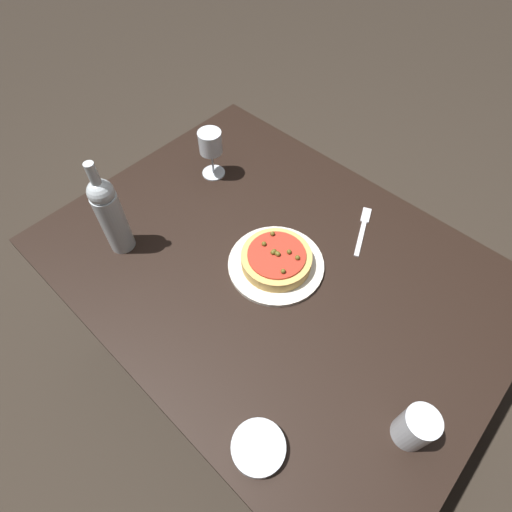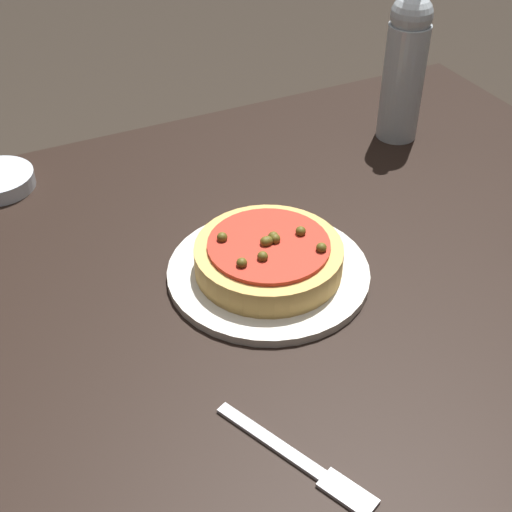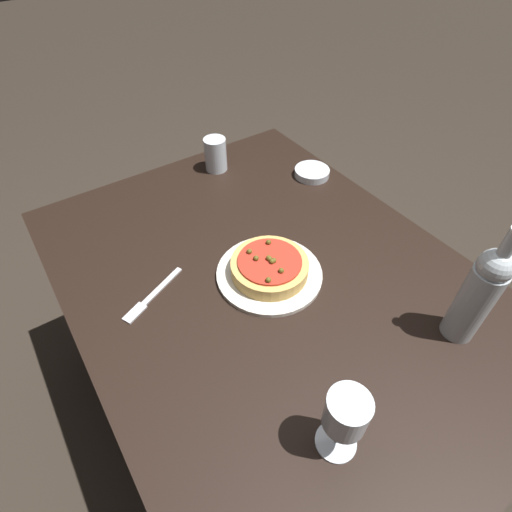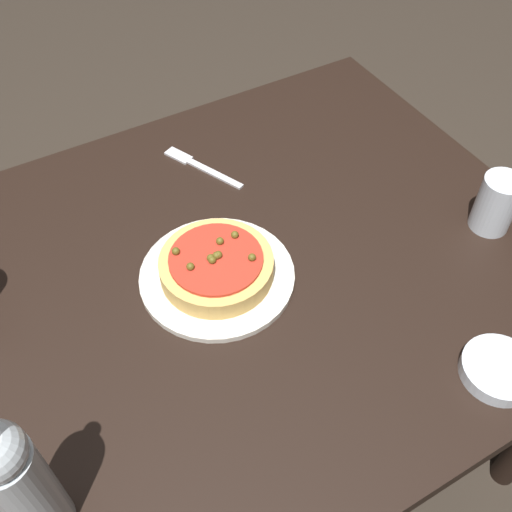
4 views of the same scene
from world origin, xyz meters
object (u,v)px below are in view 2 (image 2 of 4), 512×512
at_px(dinner_plate, 269,273).
at_px(wine_bottle, 405,64).
at_px(fork, 303,463).
at_px(dining_table, 274,318).
at_px(pizza, 269,258).

distance_m(dinner_plate, wine_bottle, 0.48).
height_order(wine_bottle, fork, wine_bottle).
bearing_deg(dinner_plate, fork, -110.05).
distance_m(dining_table, fork, 0.32).
bearing_deg(pizza, fork, -110.05).
height_order(dinner_plate, fork, dinner_plate).
bearing_deg(dining_table, pizza, -165.95).
height_order(dining_table, dinner_plate, dinner_plate).
bearing_deg(dinner_plate, pizza, -113.16).
height_order(dining_table, pizza, pizza).
xyz_separation_m(dinner_plate, pizza, (-0.00, -0.00, 0.03)).
relative_size(dinner_plate, wine_bottle, 0.88).
bearing_deg(dining_table, wine_bottle, 34.15).
height_order(pizza, wine_bottle, wine_bottle).
bearing_deg(pizza, dining_table, 14.05).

